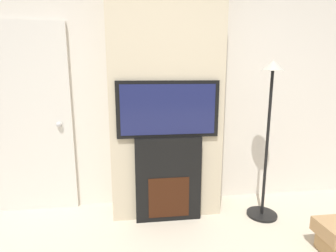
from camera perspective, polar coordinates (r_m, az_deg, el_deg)
The scene contains 6 objects.
wall_back at distance 2.99m, azimuth -1.07°, elevation 8.26°, with size 6.00×0.06×2.70m.
chimney_breast at distance 2.76m, azimuth -0.54°, elevation 8.01°, with size 1.15×0.41×2.70m.
fireplace at distance 2.76m, azimuth 0.00°, elevation -11.43°, with size 0.67×0.15×0.89m.
television at distance 2.57m, azimuth 0.01°, elevation 3.65°, with size 1.01×0.07×0.56m.
floor_lamp at distance 2.83m, azimuth 21.08°, elevation 0.78°, with size 0.32×0.32×1.64m.
entry_door at distance 3.16m, azimuth -27.87°, elevation 1.02°, with size 0.88×0.09×2.03m.
Camera 1 is at (-0.32, -0.94, 1.51)m, focal length 28.00 mm.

